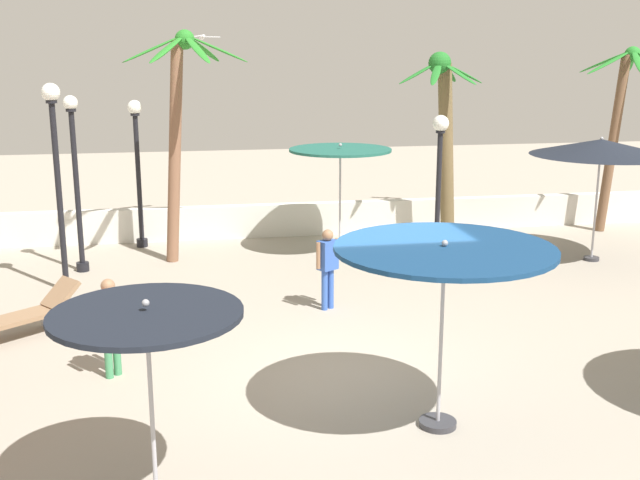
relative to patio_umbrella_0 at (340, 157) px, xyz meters
The scene contains 17 objects.
ground_plane 7.86m from the patio_umbrella_0, 99.20° to the right, with size 56.00×56.00×0.00m, color #9E9384.
boundary_wall 3.19m from the patio_umbrella_0, 118.34° to the left, with size 25.20×0.30×0.87m, color silver.
patio_umbrella_0 is the anchor object (origin of this frame).
patio_umbrella_1 5.98m from the patio_umbrella_0, 14.79° to the right, with size 3.20×3.20×2.92m.
patio_umbrella_3 8.87m from the patio_umbrella_0, 93.02° to the right, with size 2.80×2.80×2.54m.
patio_umbrella_4 10.87m from the patio_umbrella_0, 112.11° to the right, with size 2.01×2.01×2.36m.
palm_tree_1 7.99m from the patio_umbrella_0, ahead, with size 2.87×2.71×4.94m.
palm_tree_2 3.85m from the patio_umbrella_0, behind, with size 2.80×2.59×5.29m.
palm_tree_3 3.13m from the patio_umbrella_0, 19.71° to the left, with size 2.25×1.99×4.81m.
lamp_post_0 6.41m from the patio_umbrella_0, 163.08° to the right, with size 0.36×0.36×4.22m.
lamp_post_1 5.99m from the patio_umbrella_0, behind, with size 0.32×0.32×3.90m.
lamp_post_2 5.05m from the patio_umbrella_0, 160.71° to the left, with size 0.35×0.35×3.66m.
lamp_post_3 2.33m from the patio_umbrella_0, 19.52° to the right, with size 0.38×0.38×3.40m.
lounge_chair_1 8.04m from the patio_umbrella_0, 145.79° to the right, with size 1.82×1.60×0.84m.
guest_0 8.18m from the patio_umbrella_0, 126.83° to the right, with size 0.43×0.42×1.55m.
guest_2 4.29m from the patio_umbrella_0, 104.74° to the right, with size 0.48×0.40×1.57m.
seagull_2 5.71m from the patio_umbrella_0, 127.31° to the left, with size 1.01×0.41×0.14m.
Camera 1 is at (-2.44, -10.43, 4.86)m, focal length 43.50 mm.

